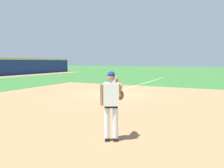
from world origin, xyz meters
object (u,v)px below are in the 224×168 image
at_px(pitcher, 112,102).
at_px(first_baseman, 113,81).
at_px(baseball, 120,108).
at_px(first_base_bag, 113,92).

distance_m(pitcher, first_baseman, 9.43).
height_order(pitcher, first_baseman, pitcher).
bearing_deg(first_baseman, pitcher, -155.15).
distance_m(baseball, first_baseman, 5.53).
distance_m(baseball, pitcher, 4.10).
height_order(first_base_bag, baseball, first_base_bag).
bearing_deg(first_base_bag, baseball, -150.80).
xyz_separation_m(baseball, pitcher, (-3.73, -1.35, 1.02)).
bearing_deg(baseball, pitcher, -160.07).
xyz_separation_m(pitcher, first_baseman, (8.56, 3.96, -0.33)).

